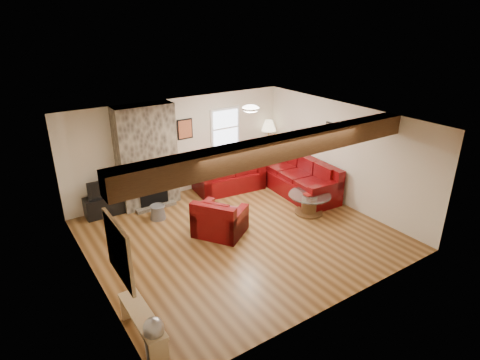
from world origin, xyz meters
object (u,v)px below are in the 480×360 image
object	(u,v)px
tv_cabinet	(106,205)
floor_lamp	(269,129)
coffee_table	(309,204)
television	(103,188)
sofa_three	(298,177)
loveseat	(228,172)
armchair_red	(220,216)

from	to	relation	value
tv_cabinet	floor_lamp	size ratio (longest dim) A/B	0.58
coffee_table	floor_lamp	size ratio (longest dim) A/B	0.61
television	floor_lamp	world-z (taller)	floor_lamp
sofa_three	coffee_table	world-z (taller)	sofa_three
coffee_table	floor_lamp	xyz separation A→B (m)	(0.69, 2.52, 1.16)
loveseat	floor_lamp	size ratio (longest dim) A/B	1.09
loveseat	coffee_table	xyz separation A→B (m)	(0.82, -2.32, -0.23)
loveseat	armchair_red	world-z (taller)	loveseat
sofa_three	loveseat	bearing A→B (deg)	-128.87
floor_lamp	tv_cabinet	bearing A→B (deg)	178.81
armchair_red	tv_cabinet	xyz separation A→B (m)	(-1.80, 2.23, -0.17)
television	floor_lamp	size ratio (longest dim) A/B	0.46
sofa_three	coffee_table	distance (m)	1.20
sofa_three	armchair_red	bearing A→B (deg)	-72.61
loveseat	armchair_red	bearing A→B (deg)	-119.91
sofa_three	television	distance (m)	4.85
sofa_three	tv_cabinet	world-z (taller)	sofa_three
sofa_three	armchair_red	world-z (taller)	sofa_three
tv_cabinet	floor_lamp	xyz separation A→B (m)	(4.72, -0.10, 1.16)
loveseat	television	xyz separation A→B (m)	(-3.21, 0.30, 0.22)
armchair_red	coffee_table	xyz separation A→B (m)	(2.23, -0.38, -0.16)
loveseat	sofa_three	bearing A→B (deg)	-36.73
sofa_three	armchair_red	size ratio (longest dim) A/B	2.40
sofa_three	floor_lamp	xyz separation A→B (m)	(0.14, 1.48, 0.94)
armchair_red	coffee_table	world-z (taller)	armchair_red
sofa_three	loveseat	xyz separation A→B (m)	(-1.37, 1.27, 0.01)
loveseat	coffee_table	world-z (taller)	loveseat
armchair_red	loveseat	bearing A→B (deg)	-70.45
coffee_table	television	bearing A→B (deg)	147.03
coffee_table	tv_cabinet	size ratio (longest dim) A/B	1.04
floor_lamp	sofa_three	bearing A→B (deg)	-95.42
coffee_table	loveseat	bearing A→B (deg)	109.52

